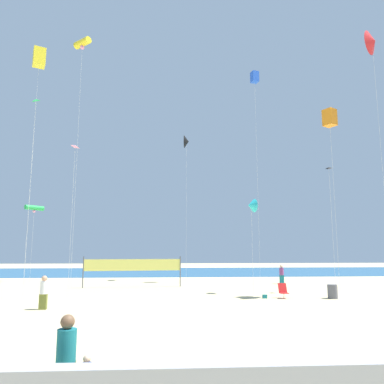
% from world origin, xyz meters
% --- Properties ---
extents(ground_plane, '(120.00, 120.00, 0.00)m').
position_xyz_m(ground_plane, '(0.00, 0.00, 0.00)').
color(ground_plane, '#D1BC89').
extents(ocean_band, '(120.00, 20.00, 0.01)m').
position_xyz_m(ocean_band, '(0.00, 31.62, 0.00)').
color(ocean_band, '#28608C').
rests_on(ocean_band, ground).
extents(mother_figure, '(0.38, 0.38, 1.68)m').
position_xyz_m(mother_figure, '(-1.89, -10.48, 0.90)').
color(mother_figure, olive).
rests_on(mother_figure, ground).
extents(toddler_figure, '(0.21, 0.21, 0.90)m').
position_xyz_m(toddler_figure, '(-1.47, -10.50, 0.48)').
color(toddler_figure, maroon).
rests_on(toddler_figure, ground).
extents(beachgoer_plum_shirt, '(0.37, 0.37, 1.63)m').
position_xyz_m(beachgoer_plum_shirt, '(10.00, 13.78, 0.87)').
color(beachgoer_plum_shirt, '#19727A').
rests_on(beachgoer_plum_shirt, ground).
extents(beachgoer_white_shirt, '(0.38, 0.38, 1.66)m').
position_xyz_m(beachgoer_white_shirt, '(-6.10, 1.10, 0.88)').
color(beachgoer_white_shirt, olive).
rests_on(beachgoer_white_shirt, ground).
extents(folding_beach_chair, '(0.52, 0.65, 0.89)m').
position_xyz_m(folding_beach_chair, '(7.22, 4.52, 0.47)').
color(folding_beach_chair, red).
rests_on(folding_beach_chair, ground).
extents(trash_barrel, '(0.59, 0.59, 0.83)m').
position_xyz_m(trash_barrel, '(10.17, 4.16, 0.42)').
color(trash_barrel, '#595960').
rests_on(trash_barrel, ground).
extents(volleyball_net, '(7.66, 0.76, 2.40)m').
position_xyz_m(volleyball_net, '(-2.67, 11.68, 1.63)').
color(volleyball_net, '#4C4C51').
rests_on(volleyball_net, ground).
extents(beach_handbag, '(0.28, 0.14, 0.23)m').
position_xyz_m(beach_handbag, '(6.05, 4.50, 0.11)').
color(beach_handbag, '#19727A').
rests_on(beach_handbag, ground).
extents(kite_orange_box, '(0.97, 0.97, 12.31)m').
position_xyz_m(kite_orange_box, '(10.93, 4.76, 11.73)').
color(kite_orange_box, silver).
rests_on(kite_orange_box, ground).
extents(kite_yellow_box, '(1.20, 1.20, 18.90)m').
position_xyz_m(kite_yellow_box, '(-10.36, 9.89, 18.15)').
color(kite_yellow_box, silver).
rests_on(kite_yellow_box, ground).
extents(kite_red_delta, '(1.57, 1.42, 17.87)m').
position_xyz_m(kite_red_delta, '(13.93, 4.10, 16.99)').
color(kite_red_delta, silver).
rests_on(kite_red_delta, ground).
extents(kite_yellow_tube, '(1.55, 1.41, 19.54)m').
position_xyz_m(kite_yellow_tube, '(-6.87, 9.34, 19.18)').
color(kite_yellow_tube, silver).
rests_on(kite_yellow_tube, ground).
extents(kite_black_diamond, '(0.57, 0.57, 8.91)m').
position_xyz_m(kite_black_diamond, '(11.66, 6.96, 8.46)').
color(kite_black_diamond, silver).
rests_on(kite_black_diamond, ground).
extents(kite_pink_diamond, '(0.58, 0.57, 9.74)m').
position_xyz_m(kite_pink_diamond, '(-5.99, 5.35, 9.33)').
color(kite_pink_diamond, silver).
rests_on(kite_pink_diamond, ground).
extents(kite_black_delta, '(0.64, 1.39, 14.46)m').
position_xyz_m(kite_black_delta, '(1.88, 17.82, 13.78)').
color(kite_black_delta, silver).
rests_on(kite_black_delta, ground).
extents(kite_green_diamond, '(0.67, 0.68, 12.88)m').
position_xyz_m(kite_green_diamond, '(-8.72, 5.35, 12.34)').
color(kite_green_diamond, silver).
rests_on(kite_green_diamond, ground).
extents(kite_cyan_delta, '(0.75, 1.05, 6.47)m').
position_xyz_m(kite_cyan_delta, '(5.92, 6.96, 5.99)').
color(kite_cyan_delta, silver).
rests_on(kite_cyan_delta, ground).
extents(kite_green_tube, '(1.49, 1.63, 7.00)m').
position_xyz_m(kite_green_tube, '(-12.36, 16.60, 6.75)').
color(kite_green_tube, silver).
rests_on(kite_green_tube, ground).
extents(kite_blue_box, '(0.80, 0.80, 20.29)m').
position_xyz_m(kite_blue_box, '(8.49, 15.32, 19.70)').
color(kite_blue_box, silver).
rests_on(kite_blue_box, ground).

